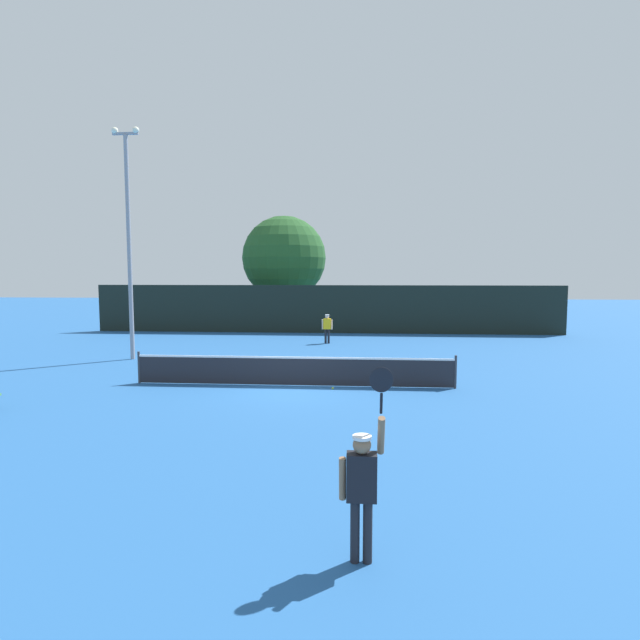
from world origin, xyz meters
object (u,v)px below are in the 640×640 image
Objects in this scene: player_serving at (363,479)px; parked_car_far at (420,313)px; player_receiving at (327,326)px; parked_car_near at (224,312)px; tennis_ball at (333,388)px; large_tree at (284,258)px; light_pole at (129,231)px; parked_car_mid at (287,312)px.

parked_car_far is (4.46, 32.18, -0.32)m from player_serving.
player_serving is 20.52m from player_receiving.
tennis_ball is at bearing -63.25° from parked_car_near.
large_tree is 10.91m from parked_car_far.
light_pole is (-8.05, -5.64, 4.52)m from player_receiving.
parked_car_near is at bearing 163.45° from large_tree.
parked_car_far is (6.21, 11.74, -0.15)m from player_receiving.
player_serving is 9.79m from tennis_ball.
tennis_ball is 22.73m from parked_car_mid.
parked_car_near is at bearing -176.02° from parked_car_far.
player_receiving is 0.16× the size of light_pole.
parked_car_near is at bearing 91.61° from light_pole.
light_pole is 1.25× the size of large_tree.
player_receiving is 10.82m from light_pole.
light_pole reaches higher than parked_car_near.
parked_car_far is (14.73, 0.68, 0.00)m from parked_car_near.
light_pole is at bearing -105.89° from large_tree.
large_tree is at bearing 102.64° from tennis_ball.
parked_car_near and parked_car_mid have the same top height.
player_receiving is 0.20× the size of large_tree.
parked_car_near is (-0.47, 16.70, -4.67)m from light_pole.
parked_car_mid is (-0.12, 1.85, -4.02)m from large_tree.
tennis_ball is at bearing -77.36° from large_tree.
light_pole is at bearing 150.16° from tennis_ball.
player_serving is 0.57× the size of parked_car_mid.
player_receiving is 0.35× the size of parked_car_mid.
player_serving is 32.49m from parked_car_far.
parked_car_mid is (4.23, 17.12, -4.67)m from light_pole.
parked_car_mid is (4.70, 0.42, 0.00)m from parked_car_near.
parked_car_mid reaches higher than player_receiving.
player_receiving is at bearing -66.12° from parked_car_mid.
parked_car_far is (5.35, 22.49, 0.74)m from tennis_ball.
tennis_ball is (0.87, -10.75, -0.90)m from player_receiving.
parked_car_far reaches higher than player_receiving.
player_serving is at bearing -96.57° from parked_car_far.
tennis_ball is 21.42m from large_tree.
light_pole is (-8.91, 5.11, 5.42)m from tennis_ball.
light_pole is 15.89m from large_tree.
light_pole is at bearing 35.02° from player_receiving.
light_pole reaches higher than parked_car_mid.
tennis_ball is 0.02× the size of parked_car_far.
light_pole is at bearing -84.92° from parked_car_near.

